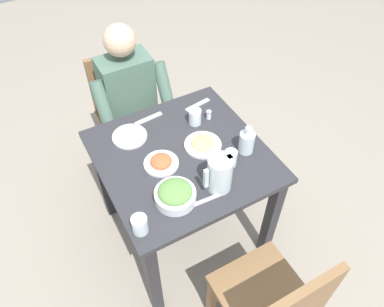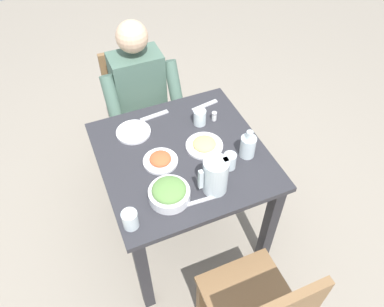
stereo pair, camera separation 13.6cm
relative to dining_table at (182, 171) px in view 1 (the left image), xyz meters
The scene contains 18 objects.
ground_plane 0.61m from the dining_table, ahead, with size 8.00×8.00×0.00m, color gray.
dining_table is the anchor object (origin of this frame).
chair_near 0.81m from the dining_table, 87.88° to the right, with size 0.40×0.40×0.86m.
chair_far 0.81m from the dining_table, 93.25° to the left, with size 0.40×0.40×0.86m.
diner_near 0.60m from the dining_table, 87.16° to the right, with size 0.48×0.53×1.15m.
water_pitcher 0.36m from the dining_table, 101.78° to the left, with size 0.16×0.12×0.19m.
salad_bowl 0.34m from the dining_table, 56.05° to the left, with size 0.20×0.20×0.09m.
plate_fries 0.19m from the dining_table, behind, with size 0.20×0.20×0.04m.
plate_yoghurt 0.35m from the dining_table, 52.35° to the right, with size 0.19×0.19×0.04m.
plate_rice_curry 0.20m from the dining_table, ahead, with size 0.18×0.18×0.05m.
water_glass_near_right 0.31m from the dining_table, 134.87° to the right, with size 0.07×0.07×0.09m, color silver.
water_glass_far_right 0.31m from the dining_table, 135.97° to the left, with size 0.07×0.07×0.09m, color silver.
water_glass_by_pitcher 0.52m from the dining_table, 40.24° to the left, with size 0.07×0.07×0.09m, color silver.
oil_carafe 0.39m from the dining_table, 155.80° to the left, with size 0.08×0.08×0.16m.
salt_shaker 0.35m from the dining_table, 146.86° to the right, with size 0.03×0.03×0.05m.
fork_near 0.43m from the dining_table, 131.19° to the right, with size 0.17×0.03×0.01m, color silver.
knife_near 0.35m from the dining_table, 79.85° to the left, with size 0.18×0.02×0.01m, color silver.
fork_far 0.36m from the dining_table, 83.19° to the right, with size 0.17×0.03×0.01m, color silver.
Camera 1 is at (0.59, 1.18, 2.18)m, focal length 34.86 mm.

